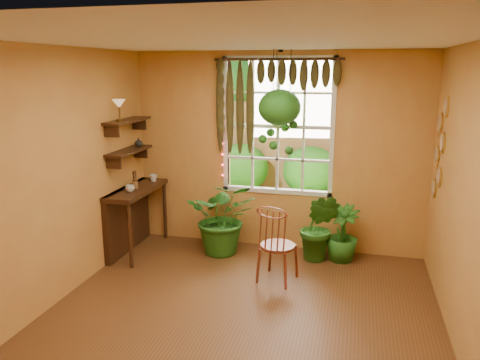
# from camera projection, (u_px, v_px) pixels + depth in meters

# --- Properties ---
(floor) EXTENTS (4.50, 4.50, 0.00)m
(floor) POSITION_uv_depth(u_px,v_px,m) (235.00, 328.00, 4.56)
(floor) COLOR brown
(floor) RESTS_ON ground
(ceiling) EXTENTS (4.50, 4.50, 0.00)m
(ceiling) POSITION_uv_depth(u_px,v_px,m) (234.00, 40.00, 3.94)
(ceiling) COLOR white
(ceiling) RESTS_ON wall_back
(wall_back) EXTENTS (4.00, 0.00, 4.00)m
(wall_back) POSITION_uv_depth(u_px,v_px,m) (277.00, 152.00, 6.37)
(wall_back) COLOR gold
(wall_back) RESTS_ON floor
(wall_left) EXTENTS (0.00, 4.50, 4.50)m
(wall_left) POSITION_uv_depth(u_px,v_px,m) (44.00, 182.00, 4.73)
(wall_left) COLOR gold
(wall_left) RESTS_ON floor
(wall_right) EXTENTS (0.00, 4.50, 4.50)m
(wall_right) POSITION_uv_depth(u_px,v_px,m) (474.00, 210.00, 3.77)
(wall_right) COLOR gold
(wall_right) RESTS_ON floor
(window) EXTENTS (1.52, 0.10, 1.86)m
(window) POSITION_uv_depth(u_px,v_px,m) (278.00, 126.00, 6.32)
(window) COLOR silver
(window) RESTS_ON wall_back
(valance_vine) EXTENTS (1.70, 0.12, 1.10)m
(valance_vine) POSITION_uv_depth(u_px,v_px,m) (271.00, 83.00, 6.09)
(valance_vine) COLOR #321A0D
(valance_vine) RESTS_ON window
(string_lights) EXTENTS (0.03, 0.03, 1.54)m
(string_lights) POSITION_uv_depth(u_px,v_px,m) (222.00, 122.00, 6.40)
(string_lights) COLOR #FF2633
(string_lights) RESTS_ON window
(wall_plates) EXTENTS (0.04, 0.32, 1.10)m
(wall_plates) POSITION_uv_depth(u_px,v_px,m) (439.00, 149.00, 5.42)
(wall_plates) COLOR beige
(wall_plates) RESTS_ON wall_right
(counter_ledge) EXTENTS (0.40, 1.20, 0.90)m
(counter_ledge) POSITION_uv_depth(u_px,v_px,m) (130.00, 212.00, 6.40)
(counter_ledge) COLOR #321A0D
(counter_ledge) RESTS_ON floor
(shelf_lower) EXTENTS (0.25, 0.90, 0.04)m
(shelf_lower) POSITION_uv_depth(u_px,v_px,m) (129.00, 151.00, 6.20)
(shelf_lower) COLOR #321A0D
(shelf_lower) RESTS_ON wall_left
(shelf_upper) EXTENTS (0.25, 0.90, 0.04)m
(shelf_upper) POSITION_uv_depth(u_px,v_px,m) (128.00, 121.00, 6.10)
(shelf_upper) COLOR #321A0D
(shelf_upper) RESTS_ON wall_left
(backyard) EXTENTS (14.00, 10.00, 12.00)m
(backyard) POSITION_uv_depth(u_px,v_px,m) (322.00, 121.00, 10.69)
(backyard) COLOR #2E5919
(backyard) RESTS_ON ground
(windsor_chair) EXTENTS (0.50, 0.51, 1.10)m
(windsor_chair) POSITION_uv_depth(u_px,v_px,m) (277.00, 256.00, 5.50)
(windsor_chair) COLOR maroon
(windsor_chair) RESTS_ON floor
(potted_plant_left) EXTENTS (1.04, 0.94, 1.02)m
(potted_plant_left) POSITION_uv_depth(u_px,v_px,m) (224.00, 217.00, 6.31)
(potted_plant_left) COLOR #1D5115
(potted_plant_left) RESTS_ON floor
(potted_plant_mid) EXTENTS (0.58, 0.50, 0.92)m
(potted_plant_mid) POSITION_uv_depth(u_px,v_px,m) (319.00, 227.00, 6.06)
(potted_plant_mid) COLOR #1D5115
(potted_plant_mid) RESTS_ON floor
(potted_plant_right) EXTENTS (0.53, 0.53, 0.75)m
(potted_plant_right) POSITION_uv_depth(u_px,v_px,m) (342.00, 233.00, 6.08)
(potted_plant_right) COLOR #1D5115
(potted_plant_right) RESTS_ON floor
(hanging_basket) EXTENTS (0.55, 0.55, 1.33)m
(hanging_basket) POSITION_uv_depth(u_px,v_px,m) (279.00, 112.00, 6.03)
(hanging_basket) COLOR black
(hanging_basket) RESTS_ON ceiling
(cup_a) EXTENTS (0.12, 0.12, 0.09)m
(cup_a) POSITION_uv_depth(u_px,v_px,m) (130.00, 188.00, 6.07)
(cup_a) COLOR silver
(cup_a) RESTS_ON counter_ledge
(cup_b) EXTENTS (0.12, 0.12, 0.10)m
(cup_b) POSITION_uv_depth(u_px,v_px,m) (153.00, 178.00, 6.62)
(cup_b) COLOR beige
(cup_b) RESTS_ON counter_ledge
(brush_jar) EXTENTS (0.08, 0.08, 0.31)m
(brush_jar) POSITION_uv_depth(u_px,v_px,m) (135.00, 180.00, 6.23)
(brush_jar) COLOR brown
(brush_jar) RESTS_ON counter_ledge
(shelf_vase) EXTENTS (0.13, 0.13, 0.12)m
(shelf_vase) POSITION_uv_depth(u_px,v_px,m) (139.00, 142.00, 6.44)
(shelf_vase) COLOR #B2AD99
(shelf_vase) RESTS_ON shelf_lower
(tiffany_lamp) EXTENTS (0.16, 0.16, 0.27)m
(tiffany_lamp) POSITION_uv_depth(u_px,v_px,m) (119.00, 105.00, 5.83)
(tiffany_lamp) COLOR brown
(tiffany_lamp) RESTS_ON shelf_upper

